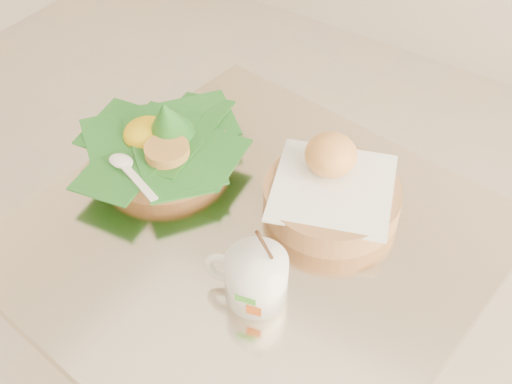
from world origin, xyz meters
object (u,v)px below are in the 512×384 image
Objects in this scene: bread_basket at (332,190)px; coffee_mug at (255,277)px; cafe_table at (254,314)px; rice_basket at (162,143)px.

bread_basket is 1.57× the size of coffee_mug.
rice_basket is (-0.24, 0.06, 0.26)m from cafe_table.
rice_basket is 0.34m from coffee_mug.
rice_basket is at bearing 152.93° from coffee_mug.
bread_basket is at bearing 12.73° from rice_basket.
coffee_mug is (-0.00, -0.23, 0.01)m from bread_basket.
rice_basket is 0.32m from bread_basket.
rice_basket is 1.84× the size of coffee_mug.
bread_basket is (0.31, 0.07, -0.00)m from rice_basket.
rice_basket is at bearing 165.46° from cafe_table.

